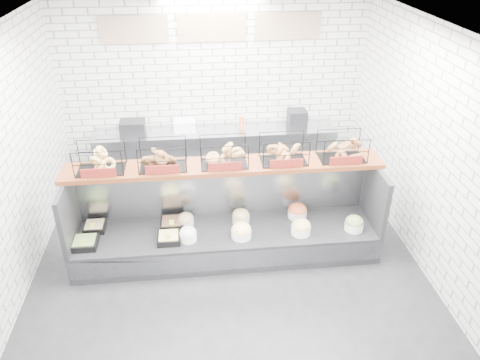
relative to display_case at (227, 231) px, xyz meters
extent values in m
plane|color=black|center=(-0.01, -0.34, -0.33)|extent=(5.50, 5.50, 0.00)
cube|color=silver|center=(-0.01, 2.41, 1.17)|extent=(5.00, 0.02, 3.00)
cube|color=silver|center=(-2.51, -0.34, 1.17)|extent=(0.02, 5.50, 3.00)
cube|color=silver|center=(2.49, -0.34, 1.17)|extent=(0.02, 5.50, 3.00)
cube|color=white|center=(-0.01, -0.34, 2.67)|extent=(5.00, 5.50, 0.02)
cube|color=tan|center=(-1.21, 2.38, 2.17)|extent=(1.05, 0.03, 0.42)
cube|color=tan|center=(-0.01, 2.38, 2.17)|extent=(1.05, 0.03, 0.42)
cube|color=tan|center=(1.19, 2.38, 2.17)|extent=(1.05, 0.03, 0.42)
cube|color=black|center=(-0.01, -0.04, -0.13)|extent=(4.00, 0.90, 0.40)
cube|color=#93969B|center=(-0.01, -0.48, -0.11)|extent=(4.00, 0.03, 0.28)
cube|color=#93969B|center=(-0.01, 0.37, 0.47)|extent=(4.00, 0.08, 0.80)
cube|color=black|center=(-1.98, -0.04, 0.47)|extent=(0.06, 0.90, 0.80)
cube|color=black|center=(1.96, -0.04, 0.47)|extent=(0.06, 0.90, 0.80)
cube|color=black|center=(-1.81, -0.21, 0.11)|extent=(0.31, 0.31, 0.08)
cube|color=olive|center=(-1.81, -0.21, 0.15)|extent=(0.26, 0.26, 0.04)
cube|color=#F5F255|center=(-1.81, -0.32, 0.20)|extent=(0.06, 0.01, 0.08)
cube|color=black|center=(-1.74, 0.13, 0.11)|extent=(0.27, 0.27, 0.08)
cube|color=tan|center=(-1.74, 0.13, 0.15)|extent=(0.23, 0.23, 0.04)
cube|color=#F5F255|center=(-1.74, 0.03, 0.20)|extent=(0.06, 0.01, 0.08)
cube|color=black|center=(-0.76, -0.22, 0.11)|extent=(0.29, 0.29, 0.08)
cube|color=#EBD878|center=(-0.76, -0.22, 0.15)|extent=(0.24, 0.24, 0.04)
cube|color=#F5F255|center=(-0.76, -0.32, 0.20)|extent=(0.06, 0.01, 0.08)
cube|color=black|center=(-0.72, 0.10, 0.11)|extent=(0.30, 0.30, 0.08)
cube|color=brown|center=(-0.72, 0.10, 0.15)|extent=(0.26, 0.26, 0.04)
cube|color=#F5F255|center=(-0.72, -0.01, 0.20)|extent=(0.06, 0.01, 0.08)
cylinder|color=white|center=(-0.51, -0.23, 0.13)|extent=(0.22, 0.22, 0.11)
ellipsoid|color=silver|center=(-0.51, -0.23, 0.19)|extent=(0.22, 0.22, 0.15)
cylinder|color=white|center=(-0.54, 0.10, 0.13)|extent=(0.21, 0.21, 0.11)
ellipsoid|color=tan|center=(-0.54, 0.10, 0.19)|extent=(0.21, 0.21, 0.15)
cylinder|color=white|center=(0.17, -0.24, 0.13)|extent=(0.26, 0.26, 0.11)
ellipsoid|color=#F7CC7E|center=(0.17, -0.24, 0.19)|extent=(0.26, 0.26, 0.18)
cylinder|color=white|center=(0.20, 0.10, 0.13)|extent=(0.24, 0.24, 0.11)
ellipsoid|color=tan|center=(0.20, 0.10, 0.19)|extent=(0.23, 0.23, 0.16)
cylinder|color=white|center=(0.95, -0.24, 0.13)|extent=(0.26, 0.26, 0.11)
ellipsoid|color=tan|center=(0.95, -0.24, 0.19)|extent=(0.26, 0.26, 0.18)
cylinder|color=white|center=(0.99, 0.14, 0.13)|extent=(0.26, 0.26, 0.11)
ellipsoid|color=#CE592B|center=(0.99, 0.14, 0.19)|extent=(0.26, 0.26, 0.18)
cylinder|color=white|center=(1.67, -0.23, 0.13)|extent=(0.25, 0.25, 0.11)
ellipsoid|color=olive|center=(1.67, -0.23, 0.19)|extent=(0.25, 0.25, 0.17)
cube|color=#512311|center=(-0.01, 0.18, 0.90)|extent=(4.10, 0.50, 0.06)
cube|color=black|center=(-1.54, 0.18, 1.10)|extent=(0.60, 0.38, 0.34)
cube|color=maroon|center=(-1.54, -0.02, 1.00)|extent=(0.42, 0.02, 0.11)
cube|color=black|center=(-0.77, 0.18, 1.10)|extent=(0.60, 0.38, 0.34)
cube|color=maroon|center=(-0.77, -0.02, 1.00)|extent=(0.42, 0.02, 0.11)
cube|color=black|center=(-0.01, 0.18, 1.10)|extent=(0.60, 0.38, 0.34)
cube|color=maroon|center=(-0.01, -0.02, 1.00)|extent=(0.42, 0.02, 0.11)
cube|color=black|center=(0.76, 0.18, 1.10)|extent=(0.60, 0.38, 0.34)
cube|color=maroon|center=(0.76, -0.02, 1.00)|extent=(0.42, 0.02, 0.11)
cube|color=black|center=(1.53, 0.18, 1.10)|extent=(0.60, 0.38, 0.34)
cube|color=maroon|center=(1.53, -0.02, 1.00)|extent=(0.42, 0.02, 0.11)
cube|color=#93969B|center=(-0.01, 2.09, 0.12)|extent=(4.00, 0.60, 0.90)
cube|color=black|center=(-1.36, 2.05, 0.69)|extent=(0.40, 0.30, 0.24)
cube|color=silver|center=(-0.52, 2.15, 0.66)|extent=(0.35, 0.28, 0.18)
cylinder|color=#D06534|center=(0.43, 2.12, 0.68)|extent=(0.09, 0.09, 0.22)
cube|color=black|center=(1.36, 2.07, 0.72)|extent=(0.30, 0.30, 0.30)
camera|label=1|loc=(-0.37, -5.11, 3.71)|focal=35.00mm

